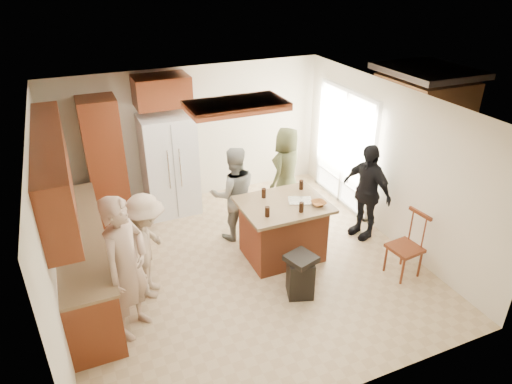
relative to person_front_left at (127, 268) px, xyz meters
name	(u,v)px	position (x,y,z in m)	size (l,w,h in m)	color
room_shell	(411,136)	(6.11, 2.30, -0.07)	(8.00, 5.20, 5.00)	tan
person_front_left	(127,268)	(0.00, 0.00, 0.00)	(0.68, 0.50, 1.87)	tan
person_behind_left	(234,194)	(1.91, 1.49, -0.14)	(0.77, 0.48, 1.59)	gray
person_behind_right	(286,169)	(3.13, 2.04, -0.16)	(0.76, 0.49, 1.55)	#3C4125
person_side_right	(366,191)	(3.88, 0.71, -0.13)	(0.95, 0.48, 1.61)	black
person_counter	(147,247)	(0.34, 0.60, -0.18)	(0.98, 0.46, 1.52)	tan
left_cabinetry	(74,231)	(-0.51, 1.06, 0.02)	(0.64, 3.00, 2.30)	maroon
back_wall_units	(120,144)	(0.40, 2.86, 0.44)	(1.80, 0.60, 2.45)	maroon
refrigerator	(170,165)	(1.19, 2.78, -0.03)	(0.90, 0.76, 1.80)	white
kitchen_island	(283,229)	(2.39, 0.68, -0.46)	(1.28, 1.03, 0.93)	brown
island_items	(300,201)	(2.60, 0.59, 0.04)	(0.98, 0.70, 0.15)	silver
trash_bin	(300,275)	(2.20, -0.24, -0.62)	(0.45, 0.45, 0.63)	black
spindle_chair	(406,248)	(3.81, -0.43, -0.48)	(0.46, 0.46, 0.99)	maroon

